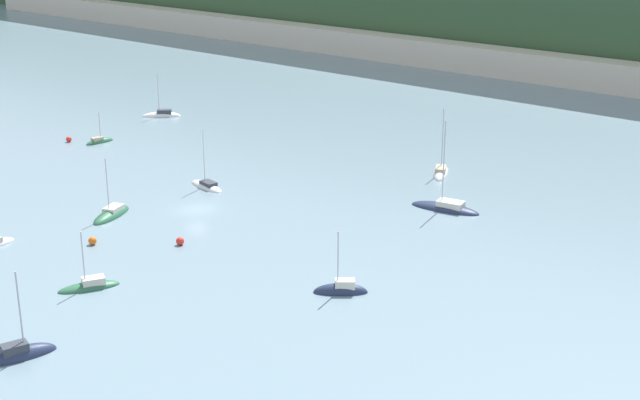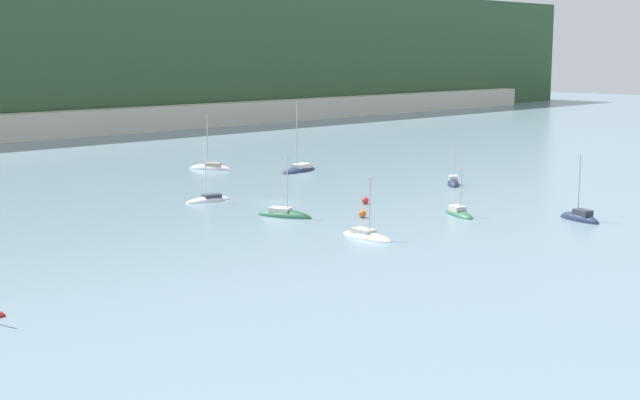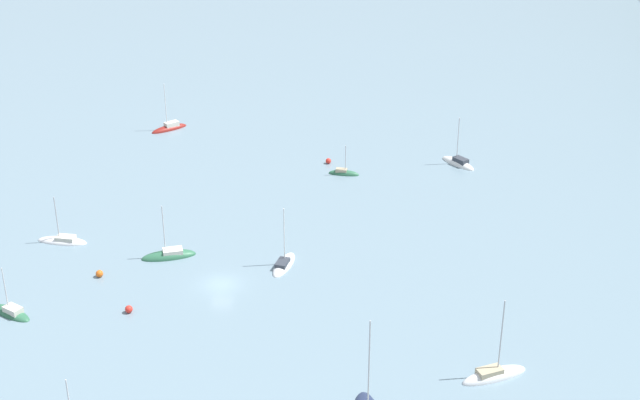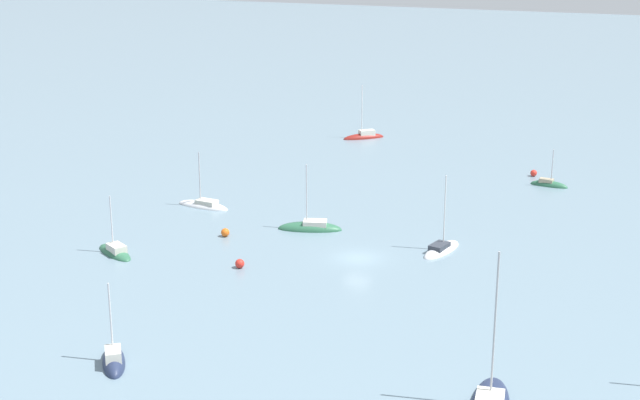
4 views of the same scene
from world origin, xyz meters
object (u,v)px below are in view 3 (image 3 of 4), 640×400
Objects in this scene: sailboat_2 at (169,129)px; sailboat_10 at (63,241)px; sailboat_4 at (169,256)px; sailboat_8 at (458,164)px; mooring_buoy_2 at (328,161)px; mooring_buoy_0 at (129,309)px; mooring_buoy_1 at (99,274)px; sailboat_1 at (11,313)px; sailboat_9 at (344,174)px; sailboat_6 at (494,376)px; sailboat_7 at (284,265)px.

sailboat_10 is at bearing 41.78° from sailboat_2.
sailboat_4 is 0.95× the size of sailboat_8.
mooring_buoy_2 is at bearing 51.44° from sailboat_8.
mooring_buoy_2 is (2.30, -19.86, 0.31)m from sailboat_8.
mooring_buoy_0 is at bearing 56.58° from sailboat_2.
sailboat_10 is 7.92× the size of mooring_buoy_1.
sailboat_4 is 49.61m from sailboat_8.
mooring_buoy_1 is at bearing 19.53° from sailboat_4.
sailboat_4 reaches higher than mooring_buoy_2.
sailboat_1 is 53.97m from sailboat_9.
sailboat_6 is at bearing 132.04° from sailboat_4.
sailboat_2 is at bearing -64.97° from sailboat_1.
sailboat_7 is at bearing -95.56° from sailboat_9.
sailboat_6 is 53.95m from sailboat_8.
sailboat_7 is 22.03m from mooring_buoy_1.
sailboat_4 is 35.74m from mooring_buoy_2.
mooring_buoy_2 is (-3.80, -2.77, 0.35)m from sailboat_9.
sailboat_7 is (43.39, 26.95, -0.04)m from sailboat_2.
sailboat_7 is at bearing -126.30° from sailboat_1.
mooring_buoy_2 is at bearing -137.87° from sailboat_4.
sailboat_4 is 8.97× the size of mooring_buoy_1.
sailboat_10 reaches higher than sailboat_9.
sailboat_2 reaches higher than sailboat_1.
sailboat_6 is 11.02× the size of mooring_buoy_1.
mooring_buoy_0 is 47.97m from mooring_buoy_2.
sailboat_6 is at bearing 80.50° from mooring_buoy_0.
sailboat_7 is 29.25m from sailboat_10.
sailboat_2 reaches higher than sailboat_4.
mooring_buoy_0 is at bearing 40.16° from mooring_buoy_1.
sailboat_8 reaches higher than mooring_buoy_1.
sailboat_2 is 34.64m from sailboat_9.
sailboat_6 is 47.76m from mooring_buoy_1.
sailboat_10 is at bearing -60.52° from sailboat_1.
mooring_buoy_0 is at bearing 141.52° from sailboat_6.
sailboat_2 reaches higher than sailboat_8.
mooring_buoy_1 reaches higher than mooring_buoy_2.
mooring_buoy_1 is at bearing 51.42° from sailboat_2.
sailboat_9 is at bearing -140.23° from sailboat_10.
sailboat_1 reaches higher than mooring_buoy_0.
sailboat_7 is 9.51× the size of mooring_buoy_0.
sailboat_7 reaches higher than sailboat_8.
sailboat_6 reaches higher than sailboat_9.
sailboat_7 is at bearing -2.71° from mooring_buoy_2.
sailboat_1 is 0.91× the size of sailboat_10.
sailboat_2 is 10.49× the size of mooring_buoy_2.
sailboat_7 reaches higher than sailboat_4.
sailboat_4 is 33.85m from sailboat_9.
sailboat_9 is at bearing -144.98° from sailboat_4.
sailboat_6 is at bearing 84.19° from sailboat_2.
sailboat_1 is 69.85m from sailboat_8.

